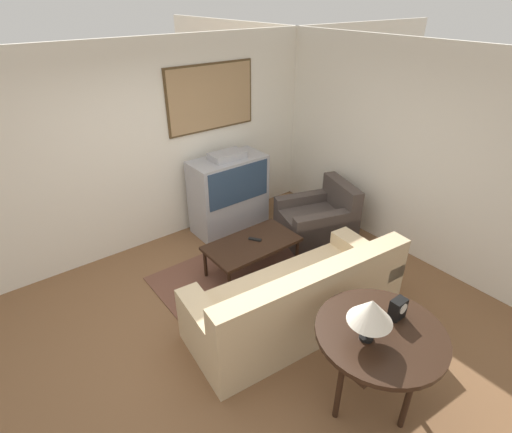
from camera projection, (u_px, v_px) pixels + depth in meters
The scene contains 12 objects.
ground_plane at pixel (240, 322), 4.36m from camera, with size 12.00×12.00×0.00m, color brown.
wall_back at pixel (144, 149), 5.16m from camera, with size 12.00×0.10×2.70m.
wall_right at pixel (406, 153), 5.08m from camera, with size 0.06×12.00×2.70m.
area_rug at pixel (255, 274), 5.07m from camera, with size 2.33×1.59×0.01m.
tv at pixel (229, 193), 5.83m from camera, with size 1.09×0.54×1.20m.
couch at pixel (297, 302), 4.16m from camera, with size 2.33×1.12×0.91m.
armchair at pixel (318, 220), 5.75m from camera, with size 1.17×1.06×0.81m.
coffee_table at pixel (252, 245), 4.95m from camera, with size 1.15×0.63×0.44m.
console_table at pixel (380, 338), 3.19m from camera, with size 1.05×1.05×0.80m.
table_lamp at pixel (371, 311), 2.96m from camera, with size 0.35×0.35×0.38m.
mantel_clock at pixel (398, 309), 3.25m from camera, with size 0.14×0.10×0.18m.
remote at pixel (255, 239), 4.98m from camera, with size 0.13×0.16×0.02m.
Camera 1 is at (-1.83, -2.65, 3.16)m, focal length 28.00 mm.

